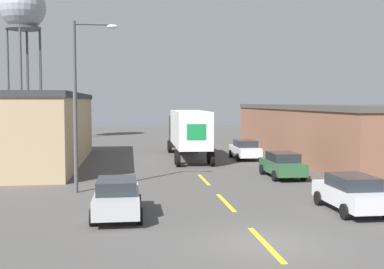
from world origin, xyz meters
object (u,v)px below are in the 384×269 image
object	(u,v)px
parked_car_right_mid	(282,164)
water_tower	(23,10)
parked_car_right_far	(245,149)
street_lamp	(80,95)
parked_car_left_near	(117,197)
parked_car_right_near	(351,193)
semi_truck	(188,130)

from	to	relation	value
parked_car_right_mid	water_tower	world-z (taller)	water_tower
parked_car_right_far	street_lamp	xyz separation A→B (m)	(-11.81, -13.03, 4.18)
parked_car_left_near	parked_car_right_near	bearing A→B (deg)	-1.75
semi_truck	parked_car_left_near	size ratio (longest dim) A/B	2.99
parked_car_right_mid	street_lamp	distance (m)	12.99
parked_car_right_far	water_tower	distance (m)	33.87
parked_car_left_near	water_tower	size ratio (longest dim) A/B	0.24
parked_car_right_near	street_lamp	size ratio (longest dim) A/B	0.50
parked_car_left_near	parked_car_right_far	size ratio (longest dim) A/B	1.00
semi_truck	parked_car_left_near	world-z (taller)	semi_truck
parked_car_right_mid	parked_car_left_near	xyz separation A→B (m)	(-9.84, -9.01, 0.00)
water_tower	parked_car_right_far	bearing A→B (deg)	-44.75
semi_truck	parked_car_right_near	xyz separation A→B (m)	(4.52, -20.52, -1.54)
parked_car_right_near	water_tower	xyz separation A→B (m)	(-21.67, 40.41, 14.71)
parked_car_right_far	parked_car_right_near	size ratio (longest dim) A/B	1.00
parked_car_left_near	water_tower	distance (m)	44.33
parked_car_left_near	water_tower	bearing A→B (deg)	106.44
parked_car_right_mid	water_tower	distance (m)	40.66
parked_car_right_mid	water_tower	size ratio (longest dim) A/B	0.24
parked_car_right_mid	parked_car_right_far	size ratio (longest dim) A/B	1.00
water_tower	street_lamp	bearing A→B (deg)	-74.05
parked_car_left_near	street_lamp	bearing A→B (deg)	109.44
parked_car_right_far	water_tower	size ratio (longest dim) A/B	0.24
parked_car_right_near	street_lamp	world-z (taller)	street_lamp
semi_truck	street_lamp	world-z (taller)	street_lamp
parked_car_left_near	water_tower	xyz separation A→B (m)	(-11.84, 40.11, 14.71)
parked_car_right_mid	water_tower	xyz separation A→B (m)	(-21.67, 31.10, 14.71)
water_tower	street_lamp	world-z (taller)	water_tower
semi_truck	parked_car_right_near	size ratio (longest dim) A/B	2.99
parked_car_right_far	parked_car_right_near	bearing A→B (deg)	-90.00
semi_truck	water_tower	bearing A→B (deg)	132.07
parked_car_right_mid	parked_car_right_near	size ratio (longest dim) A/B	1.00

